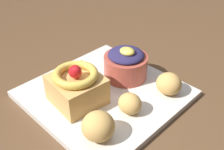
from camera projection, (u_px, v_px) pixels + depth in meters
name	position (u px, v px, depth m)	size (l,w,h in m)	color
dining_table	(169.00, 92.00, 0.66)	(1.47, 0.99, 0.73)	brown
front_plate	(105.00, 94.00, 0.51)	(0.26, 0.26, 0.01)	silver
cake_slice	(77.00, 86.00, 0.47)	(0.09, 0.09, 0.08)	tan
berry_ramekin	(126.00, 64.00, 0.53)	(0.09, 0.09, 0.07)	#B24C3D
fritter_front	(98.00, 126.00, 0.40)	(0.05, 0.05, 0.05)	tan
fritter_middle	(130.00, 104.00, 0.45)	(0.04, 0.04, 0.04)	tan
fritter_back	(169.00, 84.00, 0.50)	(0.05, 0.05, 0.04)	tan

